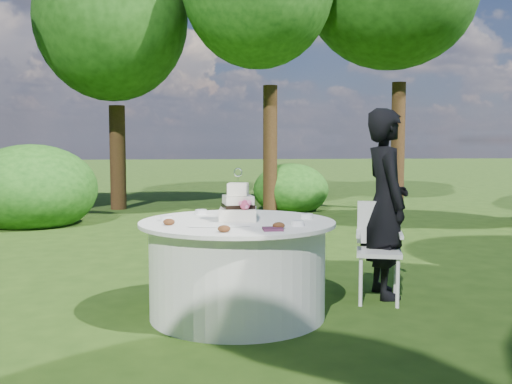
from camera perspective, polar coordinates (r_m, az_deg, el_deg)
ground at (r=4.93m, az=-1.77°, el=-11.67°), size 80.00×80.00×0.00m
napkins at (r=4.28m, az=1.61°, el=-3.54°), size 0.14×0.14×0.02m
feather_plume at (r=4.44m, az=-3.57°, el=-3.28°), size 0.48×0.07×0.01m
guest at (r=5.50m, az=12.24°, el=-1.04°), size 0.41×0.62×1.69m
table at (r=4.84m, az=-1.78°, el=-7.25°), size 1.56×1.56×0.77m
cake at (r=4.80m, az=-1.71°, el=-1.36°), size 0.32×0.33×0.42m
chair at (r=5.37m, az=11.63°, el=-4.76°), size 0.47×0.47×0.87m
votives at (r=4.85m, az=-1.37°, el=-2.41°), size 1.24×0.88×0.04m
petal_cups at (r=4.35m, az=-3.15°, el=-3.19°), size 0.89×0.48×0.05m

